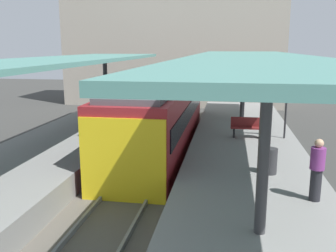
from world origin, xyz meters
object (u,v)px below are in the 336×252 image
object	(u,v)px
passenger_near_bench	(95,119)
commuter_train	(160,116)
passenger_far_end	(115,106)
passenger_mid_platform	(317,169)
platform_bench	(247,127)
litter_bin	(270,161)
platform_sign	(287,101)

from	to	relation	value
passenger_near_bench	commuter_train	bearing A→B (deg)	34.93
passenger_far_end	passenger_mid_platform	bearing A→B (deg)	-46.71
platform_bench	passenger_mid_platform	xyz separation A→B (m)	(1.42, -6.58, 0.37)
platform_bench	passenger_far_end	distance (m)	6.70
passenger_mid_platform	passenger_near_bench	bearing A→B (deg)	145.95
commuter_train	passenger_far_end	xyz separation A→B (m)	(-2.56, 1.41, 0.20)
passenger_far_end	litter_bin	bearing A→B (deg)	-42.81
platform_sign	litter_bin	bearing A→B (deg)	-102.93
platform_sign	litter_bin	size ratio (longest dim) A/B	2.76
commuter_train	platform_bench	size ratio (longest dim) A/B	8.73
commuter_train	passenger_mid_platform	distance (m)	8.74
commuter_train	passenger_far_end	size ratio (longest dim) A/B	6.85
commuter_train	platform_sign	bearing A→B (deg)	-2.85
platform_bench	platform_sign	world-z (taller)	platform_sign
commuter_train	passenger_near_bench	xyz separation A→B (m)	(-2.44, -1.70, 0.12)
passenger_mid_platform	platform_sign	bearing A→B (deg)	88.62
platform_bench	passenger_near_bench	distance (m)	6.49
platform_sign	passenger_far_end	size ratio (longest dim) A/B	1.24
litter_bin	passenger_far_end	bearing A→B (deg)	137.19
litter_bin	passenger_near_bench	bearing A→B (deg)	154.09
platform_bench	litter_bin	distance (m)	4.68
passenger_mid_platform	passenger_far_end	distance (m)	11.47
platform_sign	passenger_near_bench	world-z (taller)	platform_sign
passenger_mid_platform	passenger_far_end	size ratio (longest dim) A/B	0.90
passenger_near_bench	passenger_mid_platform	bearing A→B (deg)	-34.05
passenger_mid_platform	passenger_far_end	bearing A→B (deg)	133.29
litter_bin	passenger_near_bench	world-z (taller)	passenger_near_bench
commuter_train	passenger_mid_platform	xyz separation A→B (m)	(5.31, -6.94, 0.11)
passenger_near_bench	platform_sign	bearing A→B (deg)	10.26
commuter_train	passenger_mid_platform	bearing A→B (deg)	-52.58
commuter_train	platform_sign	world-z (taller)	commuter_train
platform_bench	platform_sign	xyz separation A→B (m)	(1.58, 0.09, 1.16)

